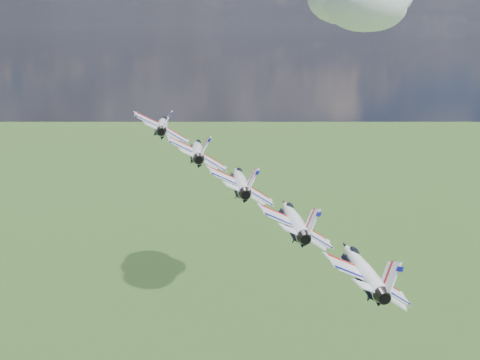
% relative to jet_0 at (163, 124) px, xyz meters
% --- Properties ---
extents(cloud_far, '(53.10, 41.72, 20.86)m').
position_rel_jet_0_xyz_m(cloud_far, '(49.23, 149.63, 28.60)').
color(cloud_far, white).
extents(jet_0, '(16.34, 19.30, 9.84)m').
position_rel_jet_0_xyz_m(jet_0, '(0.00, 0.00, 0.00)').
color(jet_0, white).
extents(jet_1, '(16.34, 19.30, 9.84)m').
position_rel_jet_0_xyz_m(jet_1, '(9.33, -9.01, -2.62)').
color(jet_1, white).
extents(jet_2, '(16.34, 19.30, 9.84)m').
position_rel_jet_0_xyz_m(jet_2, '(18.66, -18.02, -5.25)').
color(jet_2, silver).
extents(jet_3, '(16.34, 19.30, 9.84)m').
position_rel_jet_0_xyz_m(jet_3, '(27.99, -27.03, -7.87)').
color(jet_3, white).
extents(jet_4, '(16.34, 19.30, 9.84)m').
position_rel_jet_0_xyz_m(jet_4, '(37.33, -36.04, -10.49)').
color(jet_4, silver).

